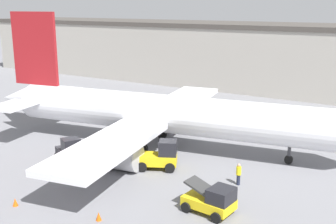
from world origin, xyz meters
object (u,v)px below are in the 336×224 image
(airplane, at_px, (157,113))
(pushback_tug, at_px, (160,156))
(baggage_tug, at_px, (70,151))
(safety_cone_near, at_px, (15,202))
(safety_cone_far, at_px, (99,216))
(belt_loader_truck, at_px, (212,200))
(ground_crew_worker, at_px, (239,174))

(airplane, xyz_separation_m, pushback_tug, (3.26, -4.58, -2.13))
(baggage_tug, height_order, safety_cone_near, baggage_tug)
(airplane, distance_m, baggage_tug, 8.75)
(pushback_tug, height_order, safety_cone_near, pushback_tug)
(safety_cone_near, bearing_deg, baggage_tug, 107.85)
(airplane, bearing_deg, pushback_tug, -64.41)
(baggage_tug, bearing_deg, pushback_tug, 50.15)
(airplane, xyz_separation_m, safety_cone_far, (4.52, -13.75, -2.96))
(safety_cone_far, bearing_deg, belt_loader_truck, 39.05)
(belt_loader_truck, xyz_separation_m, safety_cone_near, (-11.63, -5.95, -0.66))
(baggage_tug, bearing_deg, airplane, 90.31)
(belt_loader_truck, bearing_deg, airplane, 143.60)
(baggage_tug, xyz_separation_m, pushback_tug, (7.24, 2.90, 0.07))
(baggage_tug, distance_m, belt_loader_truck, 14.21)
(baggage_tug, xyz_separation_m, belt_loader_truck, (14.10, -1.73, -0.10))
(safety_cone_near, bearing_deg, belt_loader_truck, 27.08)
(safety_cone_far, bearing_deg, baggage_tug, 143.59)
(pushback_tug, height_order, safety_cone_far, pushback_tug)
(ground_crew_worker, distance_m, belt_loader_truck, 5.02)
(pushback_tug, bearing_deg, baggage_tug, 175.42)
(ground_crew_worker, height_order, belt_loader_truck, belt_loader_truck)
(baggage_tug, height_order, belt_loader_truck, baggage_tug)
(pushback_tug, bearing_deg, safety_cone_near, -140.66)
(pushback_tug, bearing_deg, ground_crew_worker, -23.07)
(ground_crew_worker, height_order, pushback_tug, pushback_tug)
(baggage_tug, bearing_deg, belt_loader_truck, 21.35)
(pushback_tug, distance_m, safety_cone_far, 9.29)
(ground_crew_worker, bearing_deg, belt_loader_truck, -140.47)
(airplane, relative_size, baggage_tug, 11.55)
(belt_loader_truck, distance_m, pushback_tug, 8.28)
(belt_loader_truck, bearing_deg, baggage_tug, 178.91)
(safety_cone_near, height_order, safety_cone_far, same)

